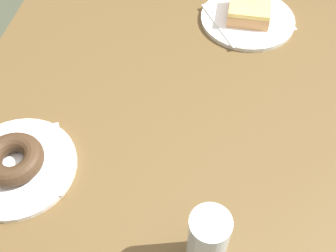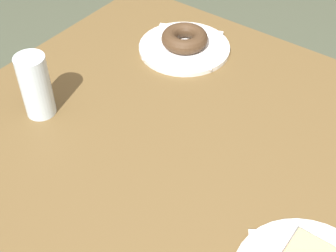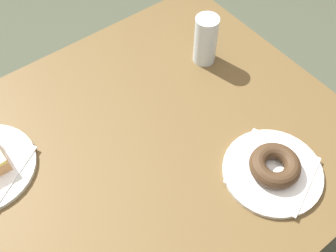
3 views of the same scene
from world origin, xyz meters
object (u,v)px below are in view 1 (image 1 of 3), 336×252
plate_chocolate_ring (17,167)px  donut_chocolate_ring (13,159)px  water_glass (207,242)px  plate_glazed_square (247,19)px  donut_glazed_square (249,10)px

plate_chocolate_ring → donut_chocolate_ring: bearing=0.0°
plate_chocolate_ring → water_glass: bearing=-106.8°
plate_glazed_square → water_glass: size_ratio=1.68×
water_glass → donut_chocolate_ring: bearing=73.2°
plate_glazed_square → donut_chocolate_ring: 0.65m
plate_chocolate_ring → donut_chocolate_ring: 0.03m
donut_chocolate_ring → plate_chocolate_ring: bearing=0.0°
donut_chocolate_ring → water_glass: (-0.11, -0.37, 0.04)m
donut_chocolate_ring → donut_glazed_square: bearing=-38.2°
donut_glazed_square → plate_chocolate_ring: 0.65m
donut_glazed_square → water_glass: bearing=176.9°
donut_chocolate_ring → water_glass: water_glass is taller
donut_glazed_square → water_glass: 0.62m
plate_chocolate_ring → water_glass: 0.39m
donut_glazed_square → plate_chocolate_ring: donut_glazed_square is taller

